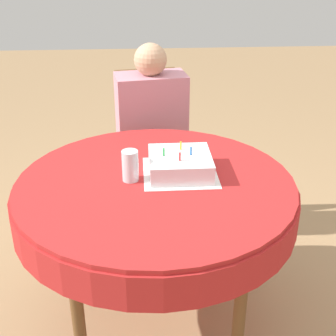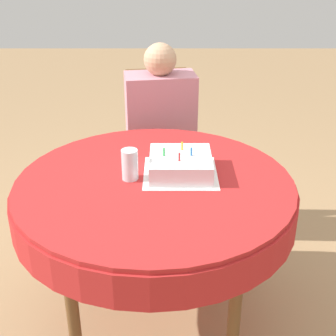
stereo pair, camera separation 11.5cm
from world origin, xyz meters
The scene contains 7 objects.
ground_plane centered at (0.00, 0.00, 0.00)m, with size 12.00×12.00×0.00m, color #A37F56.
dining_table centered at (0.00, 0.00, 0.67)m, with size 1.15×1.15×0.76m.
chair centered at (0.00, 0.89, 0.51)m, with size 0.45×0.45×0.96m.
person centered at (0.02, 0.80, 0.69)m, with size 0.41×0.35×1.15m.
napkin centered at (0.11, 0.07, 0.76)m, with size 0.31×0.31×0.00m.
birthday_cake centered at (0.11, 0.07, 0.80)m, with size 0.26×0.26×0.11m.
drinking_glass centered at (-0.10, 0.02, 0.83)m, with size 0.07×0.07×0.13m.
Camera 2 is at (0.06, -1.67, 1.66)m, focal length 50.00 mm.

